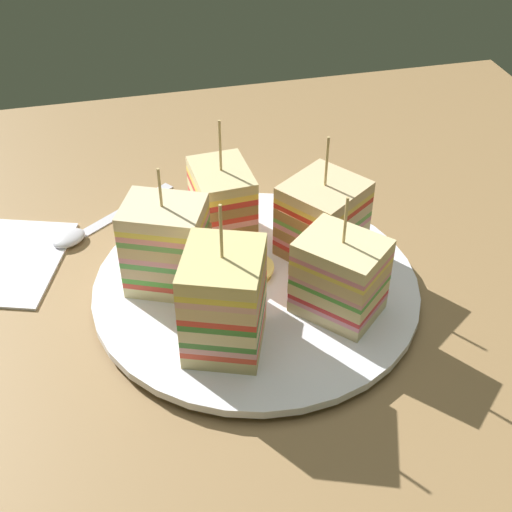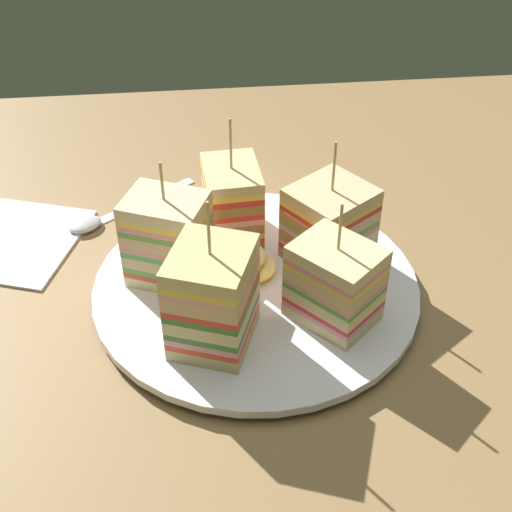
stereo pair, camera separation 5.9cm
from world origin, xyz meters
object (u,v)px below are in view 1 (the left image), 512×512
(sandwich_wedge_2, at_px, (222,204))
(napkin, at_px, (2,260))
(sandwich_wedge_0, at_px, (339,277))
(sandwich_wedge_4, at_px, (224,301))
(plate, at_px, (256,287))
(sandwich_wedge_1, at_px, (322,219))
(spoon, at_px, (87,229))
(chip_pile, at_px, (243,265))
(sandwich_wedge_3, at_px, (166,246))

(sandwich_wedge_2, xyz_separation_m, napkin, (-0.21, 0.03, -0.05))
(sandwich_wedge_0, distance_m, sandwich_wedge_4, 0.10)
(plate, height_order, napkin, plate)
(sandwich_wedge_1, bearing_deg, sandwich_wedge_0, 46.77)
(sandwich_wedge_2, relative_size, napkin, 0.96)
(sandwich_wedge_1, relative_size, spoon, 0.89)
(sandwich_wedge_1, height_order, napkin, sandwich_wedge_1)
(plate, distance_m, sandwich_wedge_0, 0.09)
(sandwich_wedge_1, height_order, chip_pile, sandwich_wedge_1)
(sandwich_wedge_1, bearing_deg, sandwich_wedge_4, 5.61)
(chip_pile, relative_size, spoon, 0.54)
(sandwich_wedge_3, xyz_separation_m, spoon, (-0.07, 0.11, -0.05))
(sandwich_wedge_3, xyz_separation_m, sandwich_wedge_4, (0.03, -0.08, 0.00))
(sandwich_wedge_2, bearing_deg, napkin, -101.04)
(sandwich_wedge_4, bearing_deg, napkin, 68.44)
(sandwich_wedge_2, height_order, sandwich_wedge_3, sandwich_wedge_2)
(chip_pile, bearing_deg, sandwich_wedge_2, 95.44)
(plate, distance_m, spoon, 0.19)
(spoon, distance_m, napkin, 0.09)
(sandwich_wedge_0, xyz_separation_m, napkin, (-0.28, 0.15, -0.05))
(sandwich_wedge_0, relative_size, spoon, 0.84)
(sandwich_wedge_2, bearing_deg, sandwich_wedge_3, -49.81)
(sandwich_wedge_4, bearing_deg, plate, -11.77)
(sandwich_wedge_1, bearing_deg, napkin, -48.87)
(plate, height_order, sandwich_wedge_3, sandwich_wedge_3)
(sandwich_wedge_3, relative_size, spoon, 0.87)
(sandwich_wedge_1, relative_size, napkin, 0.93)
(sandwich_wedge_2, height_order, sandwich_wedge_4, sandwich_wedge_4)
(spoon, bearing_deg, napkin, -16.18)
(sandwich_wedge_2, relative_size, sandwich_wedge_3, 1.04)
(sandwich_wedge_1, height_order, sandwich_wedge_3, sandwich_wedge_1)
(sandwich_wedge_1, bearing_deg, chip_pile, -21.78)
(plate, xyz_separation_m, sandwich_wedge_0, (0.06, -0.05, 0.04))
(sandwich_wedge_0, height_order, spoon, sandwich_wedge_0)
(sandwich_wedge_0, bearing_deg, plate, 7.96)
(chip_pile, bearing_deg, spoon, 138.72)
(sandwich_wedge_0, bearing_deg, sandwich_wedge_1, -49.92)
(sandwich_wedge_1, bearing_deg, spoon, -60.46)
(sandwich_wedge_1, xyz_separation_m, chip_pile, (-0.08, -0.02, -0.02))
(spoon, bearing_deg, sandwich_wedge_2, 120.70)
(spoon, bearing_deg, sandwich_wedge_0, 102.46)
(plate, xyz_separation_m, spoon, (-0.14, 0.13, -0.00))
(spoon, bearing_deg, plate, 101.76)
(sandwich_wedge_0, distance_m, chip_pile, 0.09)
(napkin, bearing_deg, chip_pile, -22.45)
(sandwich_wedge_0, relative_size, sandwich_wedge_1, 0.95)
(sandwich_wedge_0, distance_m, sandwich_wedge_3, 0.15)
(plate, relative_size, sandwich_wedge_4, 2.17)
(sandwich_wedge_0, height_order, chip_pile, sandwich_wedge_0)
(sandwich_wedge_4, bearing_deg, chip_pile, -2.21)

